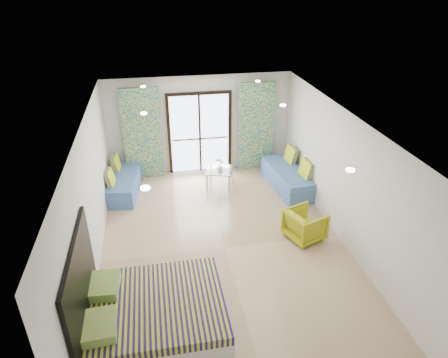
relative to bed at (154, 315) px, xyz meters
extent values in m
cube|color=black|center=(1.48, 5.58, 1.92)|extent=(1.76, 0.08, 0.08)
cube|color=black|center=(0.64, 5.58, 0.78)|extent=(0.08, 0.08, 2.20)
cube|color=black|center=(2.32, 5.58, 0.78)|extent=(0.08, 0.08, 2.20)
cube|color=black|center=(1.48, 5.58, 0.78)|extent=(0.05, 0.06, 2.20)
cube|color=#595451|center=(1.48, 5.60, 0.63)|extent=(1.52, 0.03, 0.04)
cube|color=white|center=(-0.07, 5.44, 0.93)|extent=(1.00, 0.10, 2.50)
cube|color=white|center=(3.03, 5.44, 0.93)|extent=(1.00, 0.10, 2.50)
cylinder|color=#FFE0B2|center=(0.08, -0.13, 2.35)|extent=(0.12, 0.12, 0.02)
cylinder|color=#FFE0B2|center=(2.88, -0.13, 2.35)|extent=(0.12, 0.12, 0.02)
cylinder|color=#FFE0B2|center=(0.08, 2.87, 2.35)|extent=(0.12, 0.12, 0.02)
cylinder|color=#FFE0B2|center=(2.88, 2.87, 2.35)|extent=(0.12, 0.12, 0.02)
cylinder|color=#FFE0B2|center=(0.08, 4.87, 2.35)|extent=(0.12, 0.12, 0.02)
cylinder|color=#FFE0B2|center=(2.88, 4.87, 2.35)|extent=(0.12, 0.12, 0.02)
cube|color=black|center=(-0.98, 0.00, 0.73)|extent=(0.06, 2.10, 1.50)
cube|color=silver|center=(-0.99, 1.25, 0.73)|extent=(0.02, 0.10, 0.10)
cube|color=silver|center=(0.03, 0.00, -0.10)|extent=(2.19, 1.75, 0.44)
cube|color=navy|center=(0.03, 0.00, 0.20)|extent=(2.16, 1.78, 0.16)
cube|color=#1B7C74|center=(-0.76, -0.42, 0.36)|extent=(0.52, 0.63, 0.15)
cube|color=#1B7C74|center=(-0.76, 0.42, 0.36)|extent=(0.53, 0.63, 0.15)
cube|color=#41619B|center=(-0.62, 4.62, -0.12)|extent=(0.89, 1.81, 0.39)
cube|color=#41619B|center=(-0.62, 4.62, 0.12)|extent=(0.87, 1.78, 0.10)
cube|color=navy|center=(-0.91, 4.24, 0.34)|extent=(0.25, 0.46, 0.40)
cube|color=navy|center=(-0.81, 5.05, 0.34)|extent=(0.25, 0.46, 0.40)
cube|color=#41619B|center=(3.58, 4.10, -0.10)|extent=(0.94, 2.01, 0.43)
cube|color=#41619B|center=(3.58, 4.10, 0.17)|extent=(0.92, 1.97, 0.11)
cube|color=navy|center=(3.89, 3.68, 0.42)|extent=(0.26, 0.50, 0.45)
cube|color=navy|center=(3.80, 4.58, 0.42)|extent=(0.26, 0.50, 0.45)
cylinder|color=silver|center=(1.49, 4.42, -0.10)|extent=(0.07, 0.07, 0.44)
cylinder|color=silver|center=(2.05, 4.24, -0.10)|extent=(0.07, 0.07, 0.44)
cylinder|color=silver|center=(1.67, 4.99, -0.10)|extent=(0.07, 0.07, 0.44)
cylinder|color=silver|center=(2.23, 4.80, -0.10)|extent=(0.07, 0.07, 0.44)
cube|color=#8CA59E|center=(1.86, 4.61, 0.12)|extent=(0.86, 0.86, 0.02)
sphere|color=white|center=(1.91, 4.59, 0.36)|extent=(0.08, 0.08, 0.08)
sphere|color=white|center=(1.88, 4.66, 0.39)|extent=(0.08, 0.08, 0.08)
sphere|color=white|center=(1.81, 4.63, 0.41)|extent=(0.08, 0.08, 0.08)
sphere|color=white|center=(1.84, 4.56, 0.43)|extent=(0.08, 0.08, 0.08)
imported|color=white|center=(1.86, 4.58, 0.21)|extent=(0.21, 0.21, 0.16)
imported|color=#A2A415|center=(3.23, 1.92, 0.05)|extent=(0.88, 0.90, 0.73)
camera|label=1|loc=(0.26, -4.66, 4.83)|focal=32.00mm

